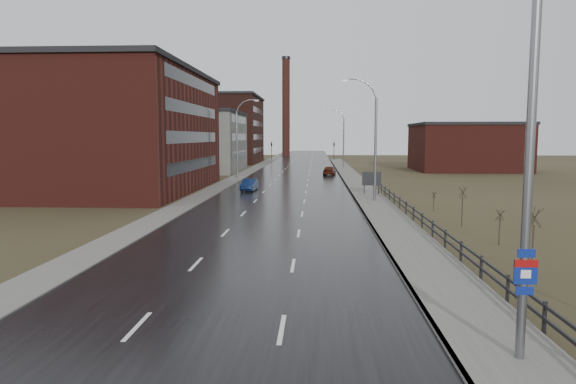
# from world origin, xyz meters

# --- Properties ---
(road) EXTENTS (14.00, 300.00, 0.06)m
(road) POSITION_xyz_m (0.00, 60.00, 0.03)
(road) COLOR black
(road) RESTS_ON ground
(sidewalk_right) EXTENTS (3.20, 180.00, 0.18)m
(sidewalk_right) POSITION_xyz_m (8.60, 35.00, 0.09)
(sidewalk_right) COLOR #595651
(sidewalk_right) RESTS_ON ground
(curb_right) EXTENTS (0.16, 180.00, 0.18)m
(curb_right) POSITION_xyz_m (7.08, 35.00, 0.09)
(curb_right) COLOR slate
(curb_right) RESTS_ON ground
(sidewalk_left) EXTENTS (2.40, 260.00, 0.12)m
(sidewalk_left) POSITION_xyz_m (-8.20, 60.00, 0.06)
(sidewalk_left) COLOR #595651
(sidewalk_left) RESTS_ON ground
(warehouse_near) EXTENTS (22.44, 28.56, 13.50)m
(warehouse_near) POSITION_xyz_m (-20.99, 45.00, 6.76)
(warehouse_near) COLOR #471914
(warehouse_near) RESTS_ON ground
(warehouse_mid) EXTENTS (16.32, 20.40, 10.50)m
(warehouse_mid) POSITION_xyz_m (-17.99, 78.00, 5.26)
(warehouse_mid) COLOR slate
(warehouse_mid) RESTS_ON ground
(warehouse_far) EXTENTS (26.52, 24.48, 15.50)m
(warehouse_far) POSITION_xyz_m (-22.99, 108.00, 7.76)
(warehouse_far) COLOR #331611
(warehouse_far) RESTS_ON ground
(building_right) EXTENTS (18.36, 16.32, 8.50)m
(building_right) POSITION_xyz_m (30.30, 82.00, 4.26)
(building_right) COLOR #471914
(building_right) RESTS_ON ground
(smokestack) EXTENTS (2.70, 2.70, 30.70)m
(smokestack) POSITION_xyz_m (-6.00, 150.00, 15.50)
(smokestack) COLOR #331611
(smokestack) RESTS_ON ground
(streetlight_main) EXTENTS (3.91, 0.29, 12.11)m
(streetlight_main) POSITION_xyz_m (8.47, 2.00, 6.06)
(streetlight_main) COLOR slate
(streetlight_main) RESTS_ON ground
(streetlight_right_mid) EXTENTS (3.36, 0.28, 11.35)m
(streetlight_right_mid) POSITION_xyz_m (8.50, 36.00, 5.84)
(streetlight_right_mid) COLOR slate
(streetlight_right_mid) RESTS_ON ground
(streetlight_left) EXTENTS (3.36, 0.28, 11.35)m
(streetlight_left) POSITION_xyz_m (-7.70, 62.00, 5.84)
(streetlight_left) COLOR slate
(streetlight_left) RESTS_ON ground
(streetlight_right_far) EXTENTS (3.36, 0.28, 11.35)m
(streetlight_right_far) POSITION_xyz_m (8.50, 90.00, 5.84)
(streetlight_right_far) COLOR slate
(streetlight_right_far) RESTS_ON ground
(guardrail) EXTENTS (0.10, 53.05, 1.10)m
(guardrail) POSITION_xyz_m (10.30, 18.31, 0.71)
(guardrail) COLOR black
(guardrail) RESTS_ON ground
(shrub_c) EXTENTS (0.70, 0.73, 2.96)m
(shrub_c) POSITION_xyz_m (12.91, 11.29, 1.58)
(shrub_c) COLOR #382D23
(shrub_c) RESTS_ON ground
(shrub_d) EXTENTS (0.48, 0.50, 1.99)m
(shrub_d) POSITION_xyz_m (13.64, 17.43, 1.06)
(shrub_d) COLOR #382D23
(shrub_d) RESTS_ON ground
(shrub_e) EXTENTS (0.64, 0.68, 2.74)m
(shrub_e) POSITION_xyz_m (13.21, 23.28, 1.46)
(shrub_e) COLOR #382D23
(shrub_e) RESTS_ON ground
(shrub_f) EXTENTS (0.39, 0.41, 1.60)m
(shrub_f) POSITION_xyz_m (12.96, 30.50, 0.85)
(shrub_f) COLOR #382D23
(shrub_f) RESTS_ON ground
(billboard) EXTENTS (1.94, 0.17, 2.46)m
(billboard) POSITION_xyz_m (9.10, 41.54, 1.66)
(billboard) COLOR black
(billboard) RESTS_ON ground
(traffic_light_left) EXTENTS (0.58, 2.73, 5.30)m
(traffic_light_left) POSITION_xyz_m (-8.00, 120.00, 4.60)
(traffic_light_left) COLOR black
(traffic_light_left) RESTS_ON ground
(traffic_light_right) EXTENTS (0.58, 2.73, 5.30)m
(traffic_light_right) POSITION_xyz_m (8.00, 120.00, 4.60)
(traffic_light_right) COLOR black
(traffic_light_right) RESTS_ON ground
(car_near) EXTENTS (1.61, 4.09, 1.33)m
(car_near) POSITION_xyz_m (-4.03, 45.13, 0.66)
(car_near) COLOR #0D1C41
(car_near) RESTS_ON ground
(car_far) EXTENTS (2.30, 4.54, 1.48)m
(car_far) POSITION_xyz_m (5.50, 69.01, 0.74)
(car_far) COLOR #43180B
(car_far) RESTS_ON ground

